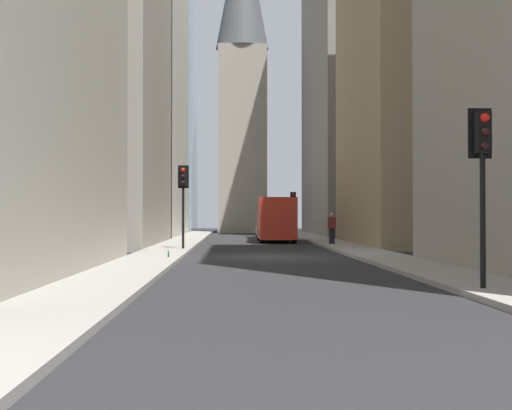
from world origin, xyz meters
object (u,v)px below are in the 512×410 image
at_px(traffic_light_far_junction, 293,203).
at_px(discarded_bottle, 168,254).
at_px(traffic_light_midblock, 183,187).
at_px(sedan_white, 268,229).
at_px(delivery_truck, 276,220).
at_px(pedestrian, 332,227).
at_px(traffic_light_foreground, 483,155).

height_order(traffic_light_far_junction, discarded_bottle, traffic_light_far_junction).
bearing_deg(traffic_light_midblock, sedan_white, -13.65).
distance_m(sedan_white, discarded_bottle, 28.79).
xyz_separation_m(delivery_truck, pedestrian, (-6.28, -2.75, -0.37)).
distance_m(traffic_light_far_junction, pedestrian, 23.96).
relative_size(delivery_truck, traffic_light_far_junction, 1.73).
bearing_deg(traffic_light_far_junction, discarded_bottle, 167.64).
bearing_deg(delivery_truck, traffic_light_far_junction, -8.74).
height_order(sedan_white, discarded_bottle, sedan_white).
xyz_separation_m(delivery_truck, traffic_light_far_junction, (17.61, -2.71, 1.42)).
bearing_deg(pedestrian, traffic_light_midblock, 124.12).
distance_m(traffic_light_foreground, traffic_light_far_junction, 47.61).
height_order(delivery_truck, pedestrian, delivery_truck).
bearing_deg(traffic_light_foreground, traffic_light_midblock, 22.91).
distance_m(pedestrian, discarded_bottle, 14.72).
relative_size(sedan_white, traffic_light_midblock, 1.08).
distance_m(sedan_white, traffic_light_midblock, 22.08).
relative_size(delivery_truck, sedan_white, 1.50).
xyz_separation_m(traffic_light_midblock, discarded_bottle, (-6.97, 0.05, -2.82)).
bearing_deg(pedestrian, traffic_light_foreground, 179.58).
distance_m(traffic_light_foreground, traffic_light_midblock, 19.92).
relative_size(traffic_light_foreground, discarded_bottle, 14.48).
bearing_deg(traffic_light_foreground, delivery_truck, 4.90).
bearing_deg(traffic_light_far_junction, sedan_white, 161.14).
bearing_deg(traffic_light_midblock, traffic_light_far_junction, -15.09).
xyz_separation_m(traffic_light_far_junction, discarded_bottle, (-36.23, 7.94, -2.63)).
bearing_deg(discarded_bottle, traffic_light_midblock, -0.42).
xyz_separation_m(sedan_white, traffic_light_midblock, (-21.33, 5.18, 2.41)).
height_order(sedan_white, traffic_light_far_junction, traffic_light_far_junction).
distance_m(sedan_white, pedestrian, 16.20).
bearing_deg(sedan_white, traffic_light_far_junction, -18.86).
bearing_deg(delivery_truck, traffic_light_midblock, 156.04).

